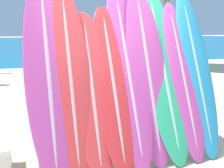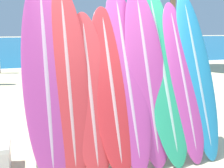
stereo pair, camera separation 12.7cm
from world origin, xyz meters
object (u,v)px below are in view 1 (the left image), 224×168
object	(u,v)px
surfboard_slot_1	(70,79)
person_far_left	(40,56)
surfboard_slot_2	(92,92)
surfboard_slot_7	(183,78)
surfboard_slot_6	(163,70)
surfboard_slot_3	(113,86)
surfboard_slot_4	(128,75)
surfboard_slot_5	(148,73)
surfboard_rack	(132,127)
surfboard_slot_8	(197,71)
surfboard_slot_0	(49,76)

from	to	relation	value
surfboard_slot_1	person_far_left	xyz separation A→B (m)	(0.18, 7.29, -0.36)
surfboard_slot_2	surfboard_slot_7	size ratio (longest dim) A/B	0.92
surfboard_slot_6	surfboard_slot_7	xyz separation A→B (m)	(0.29, -0.06, -0.12)
surfboard_slot_3	surfboard_slot_4	size ratio (longest dim) A/B	0.89
surfboard_slot_6	surfboard_slot_3	bearing A→B (deg)	-174.22
surfboard_slot_5	person_far_left	distance (m)	7.33
surfboard_slot_5	person_far_left	world-z (taller)	surfboard_slot_5
surfboard_slot_2	person_far_left	distance (m)	7.34
surfboard_rack	surfboard_slot_8	distance (m)	1.29
surfboard_slot_0	surfboard_slot_8	distance (m)	2.15
surfboard_slot_6	surfboard_slot_5	bearing A→B (deg)	-173.63
surfboard_slot_4	surfboard_slot_6	bearing A→B (deg)	1.70
surfboard_slot_0	surfboard_slot_3	world-z (taller)	surfboard_slot_0
surfboard_slot_7	person_far_left	world-z (taller)	surfboard_slot_7
surfboard_slot_7	person_far_left	xyz separation A→B (m)	(-1.46, 7.30, -0.29)
surfboard_rack	person_far_left	world-z (taller)	person_far_left
surfboard_slot_5	surfboard_slot_7	size ratio (longest dim) A/B	1.09
surfboard_rack	person_far_left	size ratio (longest dim) A/B	1.66
surfboard_rack	surfboard_slot_1	world-z (taller)	surfboard_slot_1
surfboard_slot_0	surfboard_slot_6	bearing A→B (deg)	0.95
surfboard_slot_6	surfboard_slot_0	bearing A→B (deg)	-179.05
surfboard_slot_2	surfboard_slot_0	bearing A→B (deg)	172.35
surfboard_slot_1	surfboard_slot_4	xyz separation A→B (m)	(0.80, 0.03, 0.01)
surfboard_slot_5	surfboard_slot_6	distance (m)	0.26
surfboard_slot_2	surfboard_rack	bearing A→B (deg)	-2.66
surfboard_rack	surfboard_slot_6	distance (m)	0.92
surfboard_slot_6	surfboard_slot_2	bearing A→B (deg)	-174.85
surfboard_slot_1	surfboard_slot_3	size ratio (longest dim) A/B	1.12
surfboard_slot_1	surfboard_slot_3	xyz separation A→B (m)	(0.56, -0.03, -0.12)
surfboard_slot_1	surfboard_slot_2	size ratio (longest dim) A/B	1.16
surfboard_rack	surfboard_slot_4	xyz separation A→B (m)	(-0.01, 0.11, 0.70)
surfboard_slot_0	surfboard_slot_5	world-z (taller)	surfboard_slot_0
surfboard_slot_1	surfboard_slot_6	size ratio (longest dim) A/B	0.97
surfboard_rack	surfboard_slot_5	xyz separation A→B (m)	(0.28, 0.09, 0.71)
surfboard_slot_1	surfboard_slot_4	bearing A→B (deg)	2.41
surfboard_slot_0	surfboard_slot_3	distance (m)	0.84
person_far_left	surfboard_rack	bearing A→B (deg)	50.18
surfboard_slot_5	surfboard_slot_8	size ratio (longest dim) A/B	1.01
surfboard_slot_5	surfboard_slot_7	bearing A→B (deg)	-3.46
surfboard_slot_2	surfboard_slot_8	bearing A→B (deg)	2.29
surfboard_rack	surfboard_slot_3	world-z (taller)	surfboard_slot_3
surfboard_slot_2	surfboard_slot_1	bearing A→B (deg)	169.80
surfboard_slot_1	surfboard_slot_2	bearing A→B (deg)	-10.20
surfboard_slot_5	surfboard_slot_3	bearing A→B (deg)	-174.50
surfboard_slot_4	person_far_left	world-z (taller)	surfboard_slot_4
surfboard_slot_0	surfboard_slot_8	world-z (taller)	surfboard_slot_0
surfboard_slot_0	surfboard_slot_4	distance (m)	1.06
surfboard_slot_8	surfboard_slot_4	bearing A→B (deg)	179.16
surfboard_slot_8	person_far_left	distance (m)	7.48
surfboard_rack	surfboard_slot_8	world-z (taller)	surfboard_slot_8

